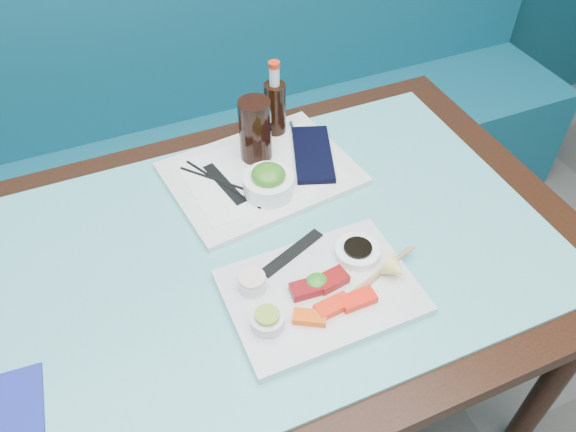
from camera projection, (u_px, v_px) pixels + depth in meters
name	position (u px, v px, depth m)	size (l,w,h in m)	color
booth_bench	(178.00, 156.00, 1.99)	(3.00, 0.56, 1.17)	#105368
dining_table	(261.00, 276.00, 1.24)	(1.40, 0.90, 0.75)	black
glass_top	(260.00, 250.00, 1.18)	(1.22, 0.76, 0.01)	#5BB3B7
sashimi_plate	(321.00, 292.00, 1.09)	(0.36, 0.26, 0.02)	silver
salmon_left	(310.00, 317.00, 1.03)	(0.06, 0.03, 0.01)	#FF500A
salmon_mid	(333.00, 306.00, 1.04)	(0.07, 0.03, 0.02)	#FF250A
salmon_right	(358.00, 300.00, 1.05)	(0.07, 0.03, 0.02)	#FF1E0A
tuna_left	(306.00, 289.00, 1.07)	(0.06, 0.04, 0.02)	maroon
tuna_right	(332.00, 280.00, 1.08)	(0.06, 0.04, 0.02)	maroon
seaweed_garnish	(317.00, 282.00, 1.08)	(0.05, 0.04, 0.03)	#2D851E
ramekin_wasabi	(267.00, 321.00, 1.01)	(0.06, 0.06, 0.03)	silver
wasabi_fill	(267.00, 315.00, 1.00)	(0.04, 0.04, 0.01)	#8BAC37
ramekin_ginger	(252.00, 284.00, 1.07)	(0.05, 0.05, 0.02)	white
ginger_fill	(252.00, 279.00, 1.06)	(0.05, 0.05, 0.01)	beige
soy_dish	(357.00, 252.00, 1.13)	(0.09, 0.09, 0.02)	white
soy_fill	(358.00, 248.00, 1.13)	(0.06, 0.06, 0.01)	black
lemon_wedge	(396.00, 269.00, 1.08)	(0.05, 0.05, 0.04)	#FEED78
chopstick_sleeve	(292.00, 253.00, 1.14)	(0.16, 0.03, 0.00)	black
wooden_chopstick_a	(375.00, 276.00, 1.10)	(0.01, 0.01, 0.23)	tan
wooden_chopstick_b	(380.00, 274.00, 1.10)	(0.01, 0.01, 0.20)	#9E6C4A
serving_tray	(261.00, 174.00, 1.33)	(0.42, 0.32, 0.02)	white
paper_placemat	(261.00, 171.00, 1.33)	(0.34, 0.24, 0.00)	white
seaweed_bowl	(269.00, 185.00, 1.26)	(0.11, 0.11, 0.05)	white
seaweed_salad	(268.00, 175.00, 1.24)	(0.08, 0.08, 0.04)	#367D1C
cola_glass	(255.00, 130.00, 1.31)	(0.08, 0.08, 0.16)	black
navy_pouch	(313.00, 154.00, 1.36)	(0.09, 0.21, 0.02)	black
fork	(293.00, 132.00, 1.43)	(0.01, 0.01, 0.08)	silver
black_chopstick_a	(223.00, 184.00, 1.29)	(0.01, 0.01, 0.24)	black
black_chopstick_b	(226.00, 183.00, 1.29)	(0.01, 0.01, 0.24)	black
tray_sleeve	(224.00, 184.00, 1.29)	(0.03, 0.16, 0.00)	black
cola_bottle_body	(275.00, 111.00, 1.39)	(0.05, 0.05, 0.15)	black
cola_bottle_neck	(274.00, 76.00, 1.32)	(0.03, 0.03, 0.05)	silver
cola_bottle_cap	(274.00, 64.00, 1.30)	(0.03, 0.03, 0.01)	red
blue_napkin	(1.00, 409.00, 0.93)	(0.13, 0.13, 0.01)	navy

